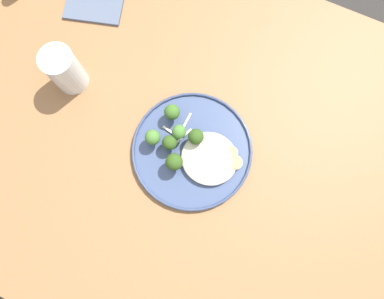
# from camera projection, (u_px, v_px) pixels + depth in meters

# --- Properties ---
(ground) EXTENTS (6.00, 6.00, 0.00)m
(ground) POSITION_uv_depth(u_px,v_px,m) (187.00, 176.00, 1.57)
(ground) COLOR #2D2B28
(wooden_dining_table) EXTENTS (1.40, 1.00, 0.74)m
(wooden_dining_table) POSITION_uv_depth(u_px,v_px,m) (184.00, 145.00, 0.92)
(wooden_dining_table) COLOR brown
(wooden_dining_table) RESTS_ON ground
(dinner_plate) EXTENTS (0.29, 0.29, 0.02)m
(dinner_plate) POSITION_uv_depth(u_px,v_px,m) (192.00, 150.00, 0.83)
(dinner_plate) COLOR #38476B
(dinner_plate) RESTS_ON wooden_dining_table
(noodle_bed) EXTENTS (0.13, 0.13, 0.02)m
(noodle_bed) POSITION_uv_depth(u_px,v_px,m) (209.00, 158.00, 0.81)
(noodle_bed) COLOR beige
(noodle_bed) RESTS_ON dinner_plate
(seared_scallop_left_edge) EXTENTS (0.03, 0.03, 0.02)m
(seared_scallop_left_edge) POSITION_uv_depth(u_px,v_px,m) (201.00, 149.00, 0.82)
(seared_scallop_left_edge) COLOR beige
(seared_scallop_left_edge) RESTS_ON dinner_plate
(seared_scallop_right_edge) EXTENTS (0.03, 0.03, 0.02)m
(seared_scallop_right_edge) POSITION_uv_depth(u_px,v_px,m) (235.00, 163.00, 0.81)
(seared_scallop_right_edge) COLOR #E5C689
(seared_scallop_right_edge) RESTS_ON dinner_plate
(seared_scallop_rear_pale) EXTENTS (0.03, 0.03, 0.01)m
(seared_scallop_rear_pale) POSITION_uv_depth(u_px,v_px,m) (205.00, 176.00, 0.81)
(seared_scallop_rear_pale) COLOR beige
(seared_scallop_rear_pale) RESTS_ON dinner_plate
(seared_scallop_front_small) EXTENTS (0.03, 0.03, 0.02)m
(seared_scallop_front_small) POSITION_uv_depth(u_px,v_px,m) (231.00, 153.00, 0.82)
(seared_scallop_front_small) COLOR #E5C689
(seared_scallop_front_small) RESTS_ON dinner_plate
(seared_scallop_tiny_bay) EXTENTS (0.03, 0.03, 0.01)m
(seared_scallop_tiny_bay) POSITION_uv_depth(u_px,v_px,m) (201.00, 160.00, 0.81)
(seared_scallop_tiny_bay) COLOR #E5C689
(seared_scallop_tiny_bay) RESTS_ON dinner_plate
(broccoli_floret_beside_noodles) EXTENTS (0.04, 0.04, 0.06)m
(broccoli_floret_beside_noodles) POSITION_uv_depth(u_px,v_px,m) (196.00, 137.00, 0.80)
(broccoli_floret_beside_noodles) COLOR #89A356
(broccoli_floret_beside_noodles) RESTS_ON dinner_plate
(broccoli_floret_rear_charred) EXTENTS (0.04, 0.04, 0.06)m
(broccoli_floret_rear_charred) POSITION_uv_depth(u_px,v_px,m) (172.00, 112.00, 0.81)
(broccoli_floret_rear_charred) COLOR #7A994C
(broccoli_floret_rear_charred) RESTS_ON dinner_plate
(broccoli_floret_right_tilted) EXTENTS (0.04, 0.04, 0.06)m
(broccoli_floret_right_tilted) POSITION_uv_depth(u_px,v_px,m) (153.00, 138.00, 0.80)
(broccoli_floret_right_tilted) COLOR #7A994C
(broccoli_floret_right_tilted) RESTS_ON dinner_plate
(broccoli_floret_small_sprig) EXTENTS (0.03, 0.03, 0.05)m
(broccoli_floret_small_sprig) POSITION_uv_depth(u_px,v_px,m) (170.00, 143.00, 0.80)
(broccoli_floret_small_sprig) COLOR #89A356
(broccoli_floret_small_sprig) RESTS_ON dinner_plate
(broccoli_floret_tall_stalk) EXTENTS (0.03, 0.03, 0.06)m
(broccoli_floret_tall_stalk) POSITION_uv_depth(u_px,v_px,m) (178.00, 133.00, 0.80)
(broccoli_floret_tall_stalk) COLOR #7A994C
(broccoli_floret_tall_stalk) RESTS_ON dinner_plate
(broccoli_floret_split_head) EXTENTS (0.04, 0.04, 0.06)m
(broccoli_floret_split_head) POSITION_uv_depth(u_px,v_px,m) (174.00, 162.00, 0.78)
(broccoli_floret_split_head) COLOR #7A994C
(broccoli_floret_split_head) RESTS_ON dinner_plate
(onion_sliver_short_strip) EXTENTS (0.01, 0.04, 0.00)m
(onion_sliver_short_strip) POSITION_uv_depth(u_px,v_px,m) (187.00, 120.00, 0.84)
(onion_sliver_short_strip) COLOR silver
(onion_sliver_short_strip) RESTS_ON dinner_plate
(onion_sliver_pale_crescent) EXTENTS (0.04, 0.01, 0.00)m
(onion_sliver_pale_crescent) POSITION_uv_depth(u_px,v_px,m) (170.00, 131.00, 0.83)
(onion_sliver_pale_crescent) COLOR silver
(onion_sliver_pale_crescent) RESTS_ON dinner_plate
(onion_sliver_curled_piece) EXTENTS (0.03, 0.05, 0.00)m
(onion_sliver_curled_piece) POSITION_uv_depth(u_px,v_px,m) (181.00, 137.00, 0.83)
(onion_sliver_curled_piece) COLOR silver
(onion_sliver_curled_piece) RESTS_ON dinner_plate
(water_glass) EXTENTS (0.08, 0.08, 0.12)m
(water_glass) POSITION_uv_depth(u_px,v_px,m) (66.00, 71.00, 0.82)
(water_glass) COLOR silver
(water_glass) RESTS_ON wooden_dining_table
(folded_napkin) EXTENTS (0.17, 0.13, 0.01)m
(folded_napkin) POSITION_uv_depth(u_px,v_px,m) (94.00, 7.00, 0.91)
(folded_napkin) COLOR #4C566B
(folded_napkin) RESTS_ON wooden_dining_table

